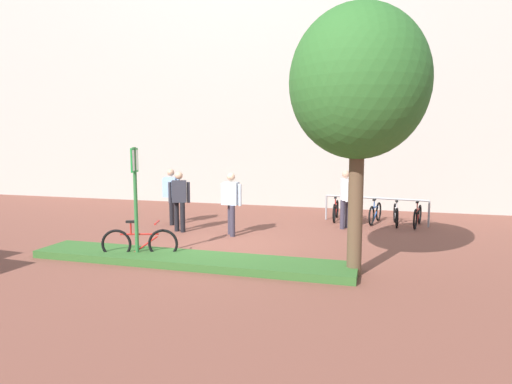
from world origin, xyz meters
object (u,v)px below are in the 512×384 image
at_px(bike_at_sign, 140,243).
at_px(person_casual_tan, 171,193).
at_px(person_shirt_blue, 231,200).
at_px(bollard_steel, 346,212).
at_px(person_shirt_white, 345,195).
at_px(tree_sidewalk, 359,84).
at_px(parking_sign_post, 135,187).
at_px(person_suited_dark, 179,198).
at_px(bike_rack_cluster, 375,212).

xyz_separation_m(bike_at_sign, person_casual_tan, (-1.18, 3.86, 0.63)).
bearing_deg(person_shirt_blue, bollard_steel, 36.50).
bearing_deg(person_shirt_white, tree_sidewalk, -83.41).
height_order(parking_sign_post, person_suited_dark, parking_sign_post).
height_order(person_shirt_white, person_suited_dark, same).
bearing_deg(person_shirt_white, bike_rack_cluster, 51.76).
height_order(bollard_steel, person_casual_tan, person_casual_tan).
bearing_deg(bollard_steel, person_casual_tan, -168.09).
relative_size(tree_sidewalk, bike_at_sign, 3.13).
relative_size(bike_rack_cluster, person_shirt_white, 1.85).
bearing_deg(bike_rack_cluster, bike_at_sign, -130.67).
distance_m(bollard_steel, person_shirt_blue, 3.66).
xyz_separation_m(bollard_steel, person_casual_tan, (-5.24, -1.10, 0.53)).
bearing_deg(bike_at_sign, person_casual_tan, 106.93).
distance_m(bollard_steel, person_casual_tan, 5.38).
height_order(person_shirt_white, person_shirt_blue, same).
xyz_separation_m(bike_at_sign, bike_rack_cluster, (4.92, 5.73, -0.00)).
height_order(tree_sidewalk, person_casual_tan, tree_sidewalk).
height_order(bike_rack_cluster, person_suited_dark, person_suited_dark).
relative_size(parking_sign_post, person_shirt_white, 1.42).
bearing_deg(bike_rack_cluster, person_casual_tan, -163.01).
xyz_separation_m(person_shirt_white, person_shirt_blue, (-2.92, -1.83, 0.00)).
bearing_deg(bike_rack_cluster, person_shirt_white, -128.24).
xyz_separation_m(bike_rack_cluster, person_suited_dark, (-5.35, -2.85, 0.64)).
bearing_deg(person_casual_tan, person_suited_dark, -52.78).
distance_m(tree_sidewalk, person_suited_dark, 6.32).
bearing_deg(parking_sign_post, person_shirt_white, 48.83).
bearing_deg(person_shirt_white, bollard_steel, 91.02).
bearing_deg(person_shirt_white, parking_sign_post, -131.17).
distance_m(person_casual_tan, person_suited_dark, 1.24).
bearing_deg(tree_sidewalk, bike_rack_cluster, 86.68).
bearing_deg(tree_sidewalk, bollard_steel, 96.22).
bearing_deg(parking_sign_post, bollard_steel, 50.73).
bearing_deg(person_suited_dark, person_shirt_white, 21.45).
xyz_separation_m(parking_sign_post, bike_at_sign, (0.04, 0.05, -1.25)).
relative_size(person_shirt_white, person_shirt_blue, 1.00).
bearing_deg(parking_sign_post, person_casual_tan, 106.20).
relative_size(parking_sign_post, person_suited_dark, 1.42).
bearing_deg(person_shirt_blue, person_shirt_white, 32.14).
height_order(bike_at_sign, person_shirt_blue, person_shirt_blue).
xyz_separation_m(bike_rack_cluster, person_shirt_blue, (-3.77, -2.91, 0.64)).
distance_m(bollard_steel, person_suited_dark, 4.98).
distance_m(parking_sign_post, person_shirt_blue, 3.16).
height_order(bike_rack_cluster, person_shirt_blue, person_shirt_blue).
height_order(parking_sign_post, bike_rack_cluster, parking_sign_post).
distance_m(parking_sign_post, person_casual_tan, 4.12).
bearing_deg(parking_sign_post, bike_at_sign, 52.81).
xyz_separation_m(parking_sign_post, person_shirt_blue, (1.19, 2.86, -0.62)).
relative_size(bike_rack_cluster, person_suited_dark, 1.85).
xyz_separation_m(bollard_steel, person_suited_dark, (-4.49, -2.09, 0.53)).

